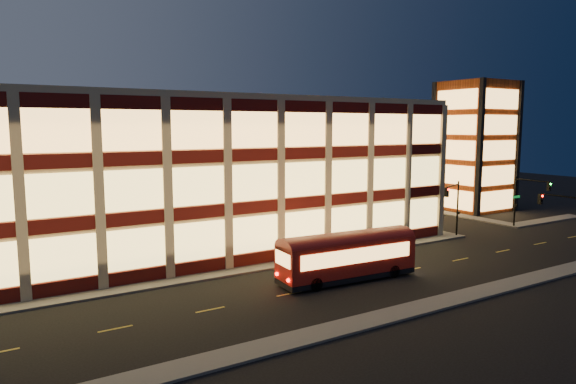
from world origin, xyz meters
TOP-DOWN VIEW (x-y plane):
  - ground at (0.00, 0.00)m, footprint 200.00×200.00m
  - sidewalk_office_south at (-3.00, 1.00)m, footprint 54.00×2.00m
  - sidewalk_office_east at (23.00, 17.00)m, footprint 2.00×30.00m
  - sidewalk_tower_south at (40.00, 1.00)m, footprint 14.00×2.00m
  - sidewalk_tower_west at (34.00, 17.00)m, footprint 2.00×30.00m
  - sidewalk_near at (0.00, -13.00)m, footprint 100.00×2.00m
  - office_building at (-2.91, 16.91)m, footprint 50.45×30.45m
  - stair_tower at (39.95, 11.95)m, footprint 8.60×8.60m
  - traffic_signal_far at (22.21, 0.24)m, footprint 3.79×1.87m
  - traffic_signal_right at (33.50, -0.62)m, footprint 1.20×4.37m
  - traffic_signal_near at (23.50, -11.03)m, footprint 0.32×4.45m
  - trolley_bus at (3.61, -5.47)m, footprint 11.30×3.54m

SIDE VIEW (x-z plane):
  - ground at x=0.00m, z-range 0.00..0.00m
  - sidewalk_office_south at x=-3.00m, z-range 0.00..0.15m
  - sidewalk_office_east at x=23.00m, z-range 0.00..0.15m
  - sidewalk_tower_south at x=40.00m, z-range 0.00..0.15m
  - sidewalk_tower_west at x=34.00m, z-range 0.00..0.15m
  - sidewalk_near at x=0.00m, z-range 0.00..0.15m
  - trolley_bus at x=3.61m, z-range 0.20..3.98m
  - traffic_signal_right at x=33.50m, z-range 1.10..7.10m
  - traffic_signal_far at x=22.21m, z-range 1.11..7.11m
  - traffic_signal_near at x=23.50m, z-range 1.13..7.13m
  - office_building at x=-2.91m, z-range 0.00..14.50m
  - stair_tower at x=39.95m, z-range -0.01..17.99m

